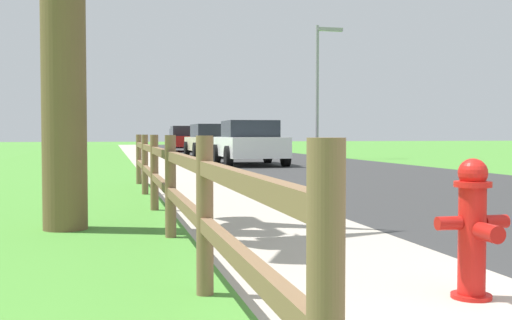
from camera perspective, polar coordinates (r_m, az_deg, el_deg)
name	(u,v)px	position (r m, az deg, el deg)	size (l,w,h in m)	color
ground_plane	(177,158)	(26.97, -7.11, 0.14)	(120.00, 120.00, 0.00)	#498B32
road_asphalt	(248,156)	(29.50, -0.74, 0.35)	(7.00, 66.00, 0.01)	#313131
curb_concrete	(105,157)	(28.82, -13.46, 0.24)	(6.00, 66.00, 0.01)	#AFA393
grass_verge	(70,158)	(28.87, -16.44, 0.21)	(5.00, 66.00, 0.00)	#498B32
fire_hydrant	(473,227)	(4.20, 18.96, -5.73)	(0.48, 0.40, 0.88)	red
rail_fence	(161,171)	(7.48, -8.53, -1.03)	(0.11, 11.66, 1.03)	brown
parked_suv_white	(249,143)	(21.23, -0.60, 1.57)	(2.15, 4.28, 1.48)	white
parked_car_beige	(211,140)	(28.62, -4.11, 1.78)	(2.00, 4.89, 1.48)	#C6B793
parked_car_red	(185,139)	(37.88, -6.37, 1.93)	(2.17, 4.76, 1.51)	maroon
parked_car_blue	(181,138)	(48.53, -6.73, 2.00)	(2.31, 5.04, 1.44)	navy
street_lamp	(320,78)	(26.80, 5.78, 7.32)	(1.17, 0.20, 5.57)	gray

